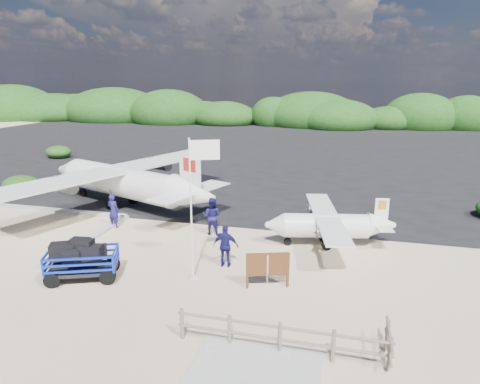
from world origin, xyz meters
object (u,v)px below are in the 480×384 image
object	(u,v)px
baggage_cart	(84,279)
crew_b	(212,216)
signboard	(267,287)
aircraft_small	(173,139)
flagpole	(193,278)
aircraft_large	(456,183)
crew_a	(113,211)
crew_c	(226,246)

from	to	relation	value
baggage_cart	crew_b	bearing A→B (deg)	39.06
signboard	aircraft_small	distance (m)	40.82
flagpole	aircraft_small	xyz separation A→B (m)	(-16.21, 35.97, 0.00)
flagpole	aircraft_large	size ratio (longest dim) A/B	0.35
flagpole	crew_a	distance (m)	7.71
flagpole	aircraft_small	distance (m)	39.46
crew_c	crew_a	bearing A→B (deg)	-27.33
crew_c	aircraft_small	size ratio (longest dim) A/B	0.29
flagpole	aircraft_large	distance (m)	24.08
flagpole	crew_c	distance (m)	1.91
crew_a	aircraft_small	distance (m)	33.00
aircraft_large	crew_a	bearing A→B (deg)	58.57
crew_b	crew_a	bearing A→B (deg)	2.95
crew_b	crew_c	distance (m)	3.91
signboard	baggage_cart	bearing A→B (deg)	170.51
signboard	crew_c	xyz separation A→B (m)	(-2.05, 1.41, 0.92)
crew_c	aircraft_small	world-z (taller)	crew_c
flagpole	baggage_cart	bearing A→B (deg)	-164.27
crew_b	aircraft_small	world-z (taller)	crew_b
crew_a	aircraft_large	size ratio (longest dim) A/B	0.11
baggage_cart	signboard	bearing A→B (deg)	-12.82
crew_c	aircraft_large	world-z (taller)	aircraft_large
signboard	crew_a	distance (m)	10.29
signboard	crew_b	xyz separation A→B (m)	(-3.80, 4.90, 0.96)
signboard	crew_c	size ratio (longest dim) A/B	0.95
baggage_cart	flagpole	distance (m)	4.32
aircraft_large	signboard	bearing A→B (deg)	82.72
crew_b	aircraft_large	bearing A→B (deg)	-134.41
crew_a	crew_c	distance (m)	7.78
aircraft_large	aircraft_small	bearing A→B (deg)	-7.39
aircraft_large	crew_b	bearing A→B (deg)	66.92
aircraft_large	flagpole	bearing A→B (deg)	76.36
baggage_cart	aircraft_small	world-z (taller)	aircraft_small
crew_b	aircraft_small	xyz separation A→B (m)	(-15.42, 31.11, -0.96)
crew_b	aircraft_large	world-z (taller)	aircraft_large
crew_a	flagpole	bearing A→B (deg)	153.73
flagpole	signboard	bearing A→B (deg)	-0.75
crew_c	aircraft_large	bearing A→B (deg)	-127.77
aircraft_small	signboard	bearing A→B (deg)	106.42
flagpole	crew_b	bearing A→B (deg)	99.21
baggage_cart	crew_c	xyz separation A→B (m)	(5.11, 2.54, 0.92)
baggage_cart	aircraft_small	bearing A→B (deg)	86.19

